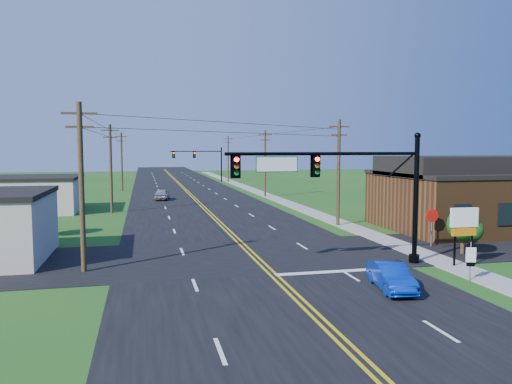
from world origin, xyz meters
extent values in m
plane|color=#194D16|center=(0.00, 0.00, 0.00)|extent=(260.00, 260.00, 0.00)
cube|color=black|center=(0.00, 50.00, 0.02)|extent=(16.00, 220.00, 0.04)
cube|color=black|center=(0.00, 12.00, 0.02)|extent=(70.00, 10.00, 0.04)
cube|color=gray|center=(10.50, 40.00, 0.04)|extent=(2.00, 160.00, 0.08)
cylinder|color=black|center=(8.80, 8.00, 3.60)|extent=(0.28, 0.28, 7.20)
cylinder|color=black|center=(8.80, 8.00, 0.25)|extent=(0.60, 0.60, 0.50)
sphere|color=black|center=(8.80, 8.00, 7.30)|extent=(0.36, 0.36, 0.36)
cylinder|color=black|center=(3.30, 8.00, 6.30)|extent=(11.00, 0.18, 0.18)
cube|color=#05591F|center=(0.60, 8.00, 5.75)|extent=(2.30, 0.06, 0.85)
cylinder|color=black|center=(8.80, 80.00, 3.60)|extent=(0.28, 0.28, 7.20)
cylinder|color=black|center=(8.80, 80.00, 0.25)|extent=(0.60, 0.60, 0.50)
sphere|color=black|center=(8.80, 80.00, 7.30)|extent=(0.36, 0.36, 0.36)
cylinder|color=black|center=(3.80, 80.00, 6.00)|extent=(10.00, 0.18, 0.18)
cube|color=#05591F|center=(0.60, 80.00, 5.45)|extent=(2.30, 0.06, 0.85)
cube|color=#563418|center=(20.00, 18.00, 2.20)|extent=(14.00, 11.00, 4.40)
cube|color=black|center=(20.00, 18.00, 4.55)|extent=(14.20, 11.20, 0.30)
cube|color=#BBB49F|center=(-19.00, 38.00, 1.70)|extent=(12.00, 9.00, 3.40)
cube|color=black|center=(-19.00, 38.00, 3.55)|extent=(12.20, 9.20, 0.30)
cylinder|color=#3A2B1A|center=(-9.50, 10.00, 4.50)|extent=(0.28, 0.28, 9.00)
cube|color=#3A2B1A|center=(-9.50, 10.00, 8.40)|extent=(1.80, 0.12, 0.12)
cube|color=#3A2B1A|center=(-9.50, 10.00, 7.70)|extent=(1.40, 0.12, 0.12)
cylinder|color=#3A2B1A|center=(-9.50, 35.00, 4.50)|extent=(0.28, 0.28, 9.00)
cube|color=#3A2B1A|center=(-9.50, 35.00, 8.40)|extent=(1.80, 0.12, 0.12)
cube|color=#3A2B1A|center=(-9.50, 35.00, 7.70)|extent=(1.40, 0.12, 0.12)
cylinder|color=#3A2B1A|center=(-9.50, 62.00, 4.50)|extent=(0.28, 0.28, 9.00)
cube|color=#3A2B1A|center=(-9.50, 62.00, 8.40)|extent=(1.80, 0.12, 0.12)
cube|color=#3A2B1A|center=(-9.50, 62.00, 7.70)|extent=(1.40, 0.12, 0.12)
cylinder|color=#3A2B1A|center=(9.80, 22.00, 4.50)|extent=(0.28, 0.28, 9.00)
cube|color=#3A2B1A|center=(9.80, 22.00, 8.40)|extent=(1.80, 0.12, 0.12)
cube|color=#3A2B1A|center=(9.80, 22.00, 7.70)|extent=(1.40, 0.12, 0.12)
cylinder|color=#3A2B1A|center=(9.80, 48.00, 4.50)|extent=(0.28, 0.28, 9.00)
cube|color=#3A2B1A|center=(9.80, 48.00, 8.40)|extent=(1.80, 0.12, 0.12)
cube|color=#3A2B1A|center=(9.80, 48.00, 7.70)|extent=(1.40, 0.12, 0.12)
cylinder|color=#3A2B1A|center=(9.80, 78.00, 4.50)|extent=(0.28, 0.28, 9.00)
cube|color=#3A2B1A|center=(9.80, 78.00, 8.40)|extent=(1.80, 0.12, 0.12)
cube|color=#3A2B1A|center=(9.80, 78.00, 7.70)|extent=(1.40, 0.12, 0.12)
cylinder|color=#3A2B1A|center=(16.00, 26.00, 0.92)|extent=(0.24, 0.24, 1.85)
sphere|color=#10380D|center=(16.00, 26.00, 2.60)|extent=(3.00, 3.00, 3.00)
cylinder|color=#3A2B1A|center=(13.00, 9.50, 0.66)|extent=(0.24, 0.24, 1.32)
sphere|color=#10380D|center=(13.00, 9.50, 1.86)|extent=(2.00, 2.00, 2.00)
cylinder|color=#3A2B1A|center=(-14.00, 22.00, 0.77)|extent=(0.24, 0.24, 1.54)
sphere|color=#10380D|center=(-14.00, 22.00, 2.17)|extent=(2.40, 2.40, 2.40)
imported|color=#082FB0|center=(4.81, 3.21, 0.62)|extent=(1.90, 3.95, 1.25)
imported|color=#A7A7AC|center=(-4.02, 46.84, 0.70)|extent=(2.23, 4.33, 1.41)
cylinder|color=slate|center=(9.42, 3.83, 0.99)|extent=(0.08, 0.08, 1.98)
cube|color=white|center=(9.42, 3.80, 1.58)|extent=(0.48, 0.17, 0.27)
cube|color=white|center=(9.42, 3.80, 1.22)|extent=(0.48, 0.17, 0.50)
cube|color=black|center=(9.42, 3.80, 0.86)|extent=(0.40, 0.15, 0.20)
cylinder|color=slate|center=(12.40, 12.00, 1.20)|extent=(0.08, 0.08, 2.41)
cylinder|color=#B4110A|center=(12.40, 11.97, 2.12)|extent=(0.92, 0.08, 0.92)
cylinder|color=black|center=(10.49, 6.67, 1.61)|extent=(0.13, 0.13, 3.21)
cylinder|color=black|center=(11.56, 6.67, 1.61)|extent=(0.13, 0.13, 3.21)
cube|color=white|center=(11.03, 6.67, 2.77)|extent=(1.61, 0.28, 1.07)
cube|color=#CC720C|center=(11.03, 6.67, 1.96)|extent=(1.43, 0.25, 0.45)
camera|label=1|loc=(-6.33, -17.51, 6.59)|focal=35.00mm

